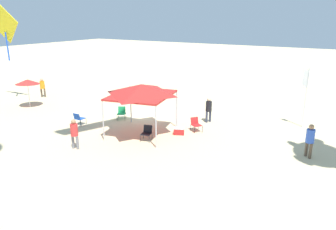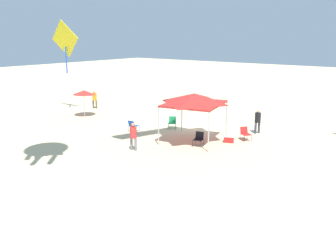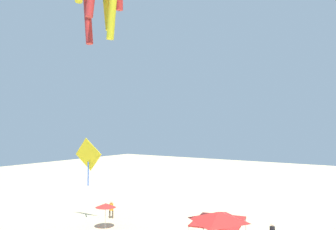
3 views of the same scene
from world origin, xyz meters
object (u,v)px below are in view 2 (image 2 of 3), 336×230
folding_chair_right_of_tent (199,138)px  person_far_stroller (95,98)px  folding_chair_left_of_tent (133,125)px  kite_diamond_yellow (65,41)px  folding_chair_near_cooler (172,122)px  person_watching_sky (133,134)px  person_beachcomber (258,119)px  folding_chair_facing_ocean (245,133)px  beach_umbrella (84,92)px  canopy_tent (194,99)px  cooler_box (229,139)px

folding_chair_right_of_tent → person_far_stroller: bearing=149.3°
folding_chair_left_of_tent → kite_diamond_yellow: size_ratio=0.18×
folding_chair_right_of_tent → person_far_stroller: size_ratio=0.50×
folding_chair_near_cooler → person_far_stroller: 9.84m
folding_chair_right_of_tent → folding_chair_left_of_tent: size_ratio=1.00×
folding_chair_near_cooler → person_watching_sky: bearing=-108.2°
person_beachcomber → folding_chair_facing_ocean: bearing=-151.6°
folding_chair_left_of_tent → beach_umbrella: bearing=-14.4°
folding_chair_near_cooler → folding_chair_right_of_tent: bearing=-62.9°
folding_chair_right_of_tent → folding_chair_left_of_tent: 5.20m
canopy_tent → cooler_box: (-1.90, -1.04, -2.43)m
canopy_tent → folding_chair_near_cooler: 3.95m
canopy_tent → folding_chair_left_of_tent: size_ratio=5.07×
beach_umbrella → folding_chair_facing_ocean: bearing=-172.5°
canopy_tent → folding_chair_left_of_tent: 4.97m
kite_diamond_yellow → person_watching_sky: bearing=165.6°
beach_umbrella → cooler_box: bearing=-176.8°
beach_umbrella → folding_chair_right_of_tent: (-11.59, 1.01, -1.49)m
folding_chair_near_cooler → folding_chair_facing_ocean: same height
beach_umbrella → person_watching_sky: size_ratio=1.35×
person_beachcomber → person_far_stroller: 15.08m
folding_chair_right_of_tent → person_watching_sky: bearing=-145.4°
person_watching_sky → person_beachcomber: bearing=-126.8°
folding_chair_near_cooler → folding_chair_left_of_tent: bearing=-153.0°
folding_chair_left_of_tent → person_watching_sky: 3.97m
person_watching_sky → kite_diamond_yellow: bearing=-29.9°
folding_chair_left_of_tent → canopy_tent: bearing=-173.9°
canopy_tent → person_beachcomber: size_ratio=2.51×
canopy_tent → folding_chair_facing_ocean: size_ratio=5.07×
canopy_tent → folding_chair_near_cooler: size_ratio=5.07×
folding_chair_right_of_tent → person_far_stroller: (13.43, -3.63, 0.48)m
person_far_stroller → folding_chair_left_of_tent: bearing=126.2°
beach_umbrella → person_far_stroller: size_ratio=1.33×
person_watching_sky → folding_chair_right_of_tent: bearing=-138.5°
canopy_tent → cooler_box: size_ratio=5.65×
cooler_box → person_beachcomber: person_beachcomber is taller
cooler_box → person_far_stroller: size_ratio=0.45×
folding_chair_near_cooler → person_far_stroller: size_ratio=0.50×
cooler_box → kite_diamond_yellow: (15.61, 0.05, 5.81)m
person_beachcomber → folding_chair_near_cooler: bearing=141.3°
folding_chair_near_cooler → canopy_tent: bearing=-60.3°
person_beachcomber → folding_chair_right_of_tent: bearing=-172.1°
beach_umbrella → folding_chair_left_of_tent: bearing=169.9°
beach_umbrella → kite_diamond_yellow: kite_diamond_yellow is taller
beach_umbrella → folding_chair_near_cooler: (-7.91, -1.29, -1.49)m
beach_umbrella → person_far_stroller: beach_umbrella is taller
cooler_box → person_watching_sky: bearing=52.7°
cooler_box → person_beachcomber: 3.14m
folding_chair_left_of_tent → folding_chair_near_cooler: 2.86m
person_beachcomber → person_far_stroller: (15.04, 1.08, -0.01)m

